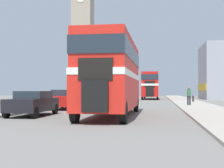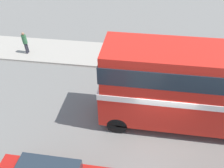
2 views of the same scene
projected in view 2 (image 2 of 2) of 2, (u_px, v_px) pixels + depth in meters
ground_plane at (158, 129)px, 11.06m from camera, size 120.00×120.00×0.00m
sidewalk_right at (156, 58)px, 16.24m from camera, size 3.50×120.00×0.12m
double_decker_bus at (206, 85)px, 9.82m from camera, size 2.51×9.75×4.27m
pedestrian_walking at (25, 42)px, 16.18m from camera, size 0.34×0.34×1.68m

